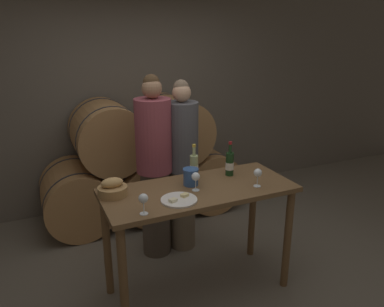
# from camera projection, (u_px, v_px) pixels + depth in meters

# --- Properties ---
(ground_plane) EXTENTS (10.00, 10.00, 0.00)m
(ground_plane) POSITION_uv_depth(u_px,v_px,m) (198.00, 288.00, 3.28)
(ground_plane) COLOR #665E51
(stone_wall_back) EXTENTS (10.00, 0.12, 3.20)m
(stone_wall_back) POSITION_uv_depth(u_px,v_px,m) (127.00, 78.00, 4.58)
(stone_wall_back) COLOR #60594F
(stone_wall_back) RESTS_ON ground_plane
(barrel_stack) EXTENTS (2.33, 0.82, 1.43)m
(barrel_stack) POSITION_uv_depth(u_px,v_px,m) (143.00, 165.00, 4.42)
(barrel_stack) COLOR #9E7042
(barrel_stack) RESTS_ON ground_plane
(tasting_table) EXTENTS (1.54, 0.66, 0.96)m
(tasting_table) POSITION_uv_depth(u_px,v_px,m) (199.00, 205.00, 3.03)
(tasting_table) COLOR brown
(tasting_table) RESTS_ON ground_plane
(person_left) EXTENTS (0.34, 0.34, 1.79)m
(person_left) POSITION_uv_depth(u_px,v_px,m) (154.00, 167.00, 3.56)
(person_left) COLOR #4C4238
(person_left) RESTS_ON ground_plane
(person_right) EXTENTS (0.32, 0.32, 1.73)m
(person_right) POSITION_uv_depth(u_px,v_px,m) (182.00, 166.00, 3.68)
(person_right) COLOR #756651
(person_right) RESTS_ON ground_plane
(wine_bottle_red) EXTENTS (0.07, 0.07, 0.30)m
(wine_bottle_red) POSITION_uv_depth(u_px,v_px,m) (230.00, 164.00, 3.22)
(wine_bottle_red) COLOR #193819
(wine_bottle_red) RESTS_ON tasting_table
(wine_bottle_white) EXTENTS (0.07, 0.07, 0.30)m
(wine_bottle_white) POSITION_uv_depth(u_px,v_px,m) (194.00, 166.00, 3.16)
(wine_bottle_white) COLOR #ADBC7F
(wine_bottle_white) RESTS_ON tasting_table
(blue_crock) EXTENTS (0.13, 0.13, 0.14)m
(blue_crock) POSITION_uv_depth(u_px,v_px,m) (191.00, 176.00, 3.02)
(blue_crock) COLOR #335693
(blue_crock) RESTS_ON tasting_table
(bread_basket) EXTENTS (0.22, 0.22, 0.14)m
(bread_basket) POSITION_uv_depth(u_px,v_px,m) (112.00, 189.00, 2.84)
(bread_basket) COLOR #A87F4C
(bread_basket) RESTS_ON tasting_table
(cheese_plate) EXTENTS (0.27, 0.27, 0.04)m
(cheese_plate) POSITION_uv_depth(u_px,v_px,m) (179.00, 200.00, 2.76)
(cheese_plate) COLOR white
(cheese_plate) RESTS_ON tasting_table
(wine_glass_far_left) EXTENTS (0.07, 0.07, 0.15)m
(wine_glass_far_left) POSITION_uv_depth(u_px,v_px,m) (143.00, 199.00, 2.53)
(wine_glass_far_left) COLOR white
(wine_glass_far_left) RESTS_ON tasting_table
(wine_glass_left) EXTENTS (0.07, 0.07, 0.15)m
(wine_glass_left) POSITION_uv_depth(u_px,v_px,m) (196.00, 177.00, 2.91)
(wine_glass_left) COLOR white
(wine_glass_left) RESTS_ON tasting_table
(wine_glass_center) EXTENTS (0.07, 0.07, 0.15)m
(wine_glass_center) POSITION_uv_depth(u_px,v_px,m) (258.00, 173.00, 2.98)
(wine_glass_center) COLOR white
(wine_glass_center) RESTS_ON tasting_table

